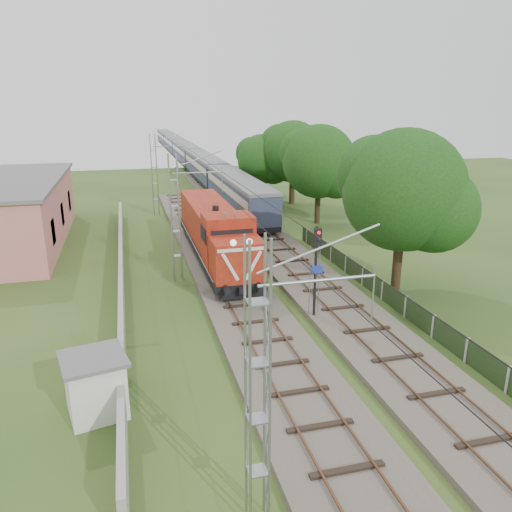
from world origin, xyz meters
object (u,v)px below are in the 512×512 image
object	(u,v)px
locomotive	(215,232)
coach_rake	(186,152)
signal_post	(317,257)
relay_hut	(96,385)

from	to	relation	value
locomotive	coach_rake	xyz separation A→B (m)	(5.00, 57.37, 0.15)
coach_rake	signal_post	xyz separation A→B (m)	(-1.82, -68.62, 1.08)
locomotive	signal_post	size ratio (longest dim) A/B	3.38
locomotive	relay_hut	size ratio (longest dim) A/B	6.45
signal_post	relay_hut	xyz separation A→B (m)	(-10.58, -5.58, -2.31)
locomotive	signal_post	world-z (taller)	signal_post
coach_rake	locomotive	bearing A→B (deg)	-94.98
locomotive	signal_post	xyz separation A→B (m)	(3.18, -11.25, 1.23)
signal_post	locomotive	bearing A→B (deg)	105.81
coach_rake	relay_hut	size ratio (longest dim) A/B	40.08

